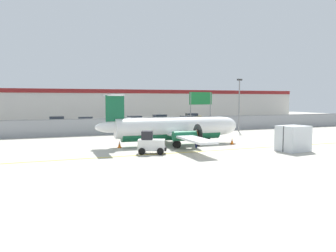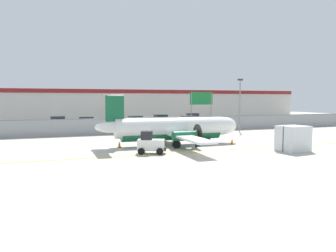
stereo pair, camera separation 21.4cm
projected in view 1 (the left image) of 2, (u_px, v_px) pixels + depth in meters
ground_plane at (204, 151)px, 28.28m from camera, size 140.00×140.00×0.01m
perimeter_fence at (149, 125)px, 43.11m from camera, size 98.00×0.10×2.10m
parking_lot_strip at (128, 126)px, 53.92m from camera, size 98.00×17.00×0.12m
background_building at (107, 105)px, 70.90m from camera, size 91.00×8.10×6.50m
commuter_airplane at (174, 129)px, 32.01m from camera, size 14.50×16.03×4.92m
baggage_tug at (151, 143)px, 26.99m from camera, size 2.57×2.05×1.88m
ground_crew_worker at (196, 138)px, 30.10m from camera, size 0.44×0.54×1.70m
cargo_container at (293, 138)px, 28.35m from camera, size 2.65×2.31×2.20m
traffic_cone_near_left at (232, 141)px, 32.61m from camera, size 0.36×0.36×0.64m
traffic_cone_near_right at (142, 148)px, 27.97m from camera, size 0.36×0.36×0.64m
traffic_cone_far_left at (198, 139)px, 34.25m from camera, size 0.36×0.36×0.64m
traffic_cone_far_right at (119, 144)px, 30.34m from camera, size 0.36×0.36×0.64m
parked_car_0 at (20, 126)px, 43.81m from camera, size 4.38×2.41×1.58m
parked_car_1 at (56, 121)px, 53.07m from camera, size 4.24×2.09×1.58m
parked_car_2 at (86, 122)px, 51.82m from camera, size 4.40×2.45×1.58m
parked_car_3 at (123, 123)px, 49.54m from camera, size 4.29×2.19×1.58m
parked_car_4 at (135, 121)px, 54.56m from camera, size 4.23×2.07×1.58m
parked_car_5 at (159, 119)px, 59.18m from camera, size 4.29×2.19×1.58m
parked_car_6 at (188, 121)px, 54.92m from camera, size 4.38×2.42×1.58m
parked_car_7 at (191, 117)px, 64.80m from camera, size 4.36×2.36×1.58m
apron_light_pole at (239, 100)px, 45.20m from camera, size 0.70×0.30×7.27m
highway_sign at (201, 102)px, 47.61m from camera, size 3.60×0.14×5.50m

